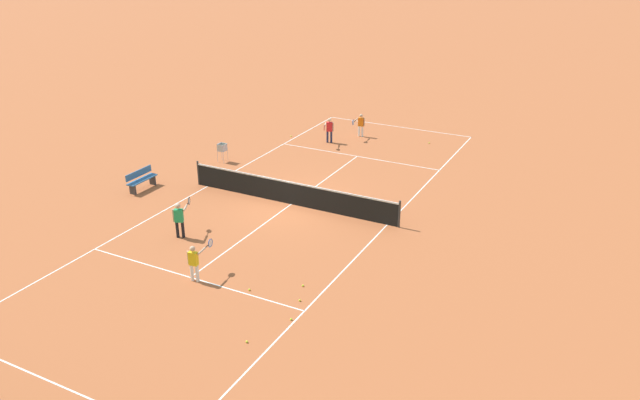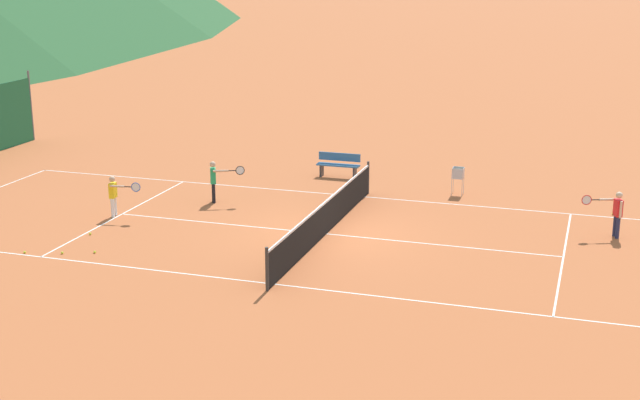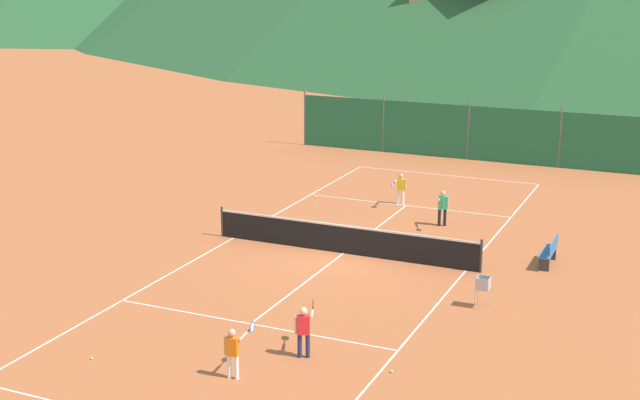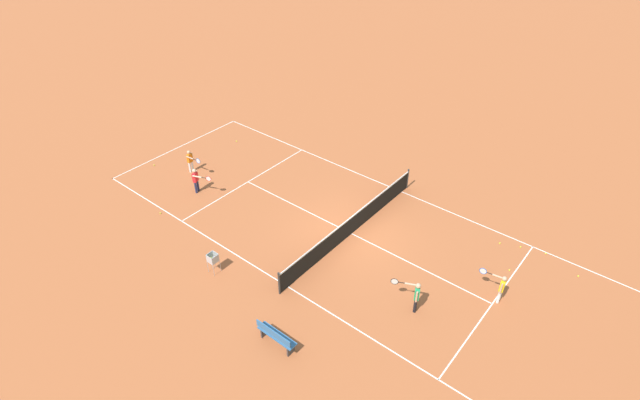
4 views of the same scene
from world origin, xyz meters
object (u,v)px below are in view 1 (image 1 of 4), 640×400
Objects in this scene: player_far_baseline at (329,129)px; tennis_ball_by_net_left at (249,290)px; tennis_net at (291,193)px; ball_hopper at (222,149)px; player_far_service at (195,260)px; tennis_ball_by_net_right at (429,143)px; player_near_service at (180,217)px; tennis_ball_alley_right at (360,124)px; tennis_ball_near_corner at (303,286)px; courtside_bench at (141,179)px; tennis_ball_far_corner at (291,319)px; tennis_ball_service_box at (247,342)px; tennis_ball_mid_court at (291,136)px; player_near_baseline at (360,124)px; tennis_ball_alley_left at (300,300)px.

player_far_baseline reaches higher than tennis_ball_by_net_left.
tennis_net reaches higher than ball_hopper.
player_far_service is 18.55× the size of tennis_ball_by_net_right.
tennis_ball_alley_right is at bearing -90.11° from player_near_service.
tennis_ball_near_corner is at bearing 123.06° from tennis_net.
courtside_bench is (6.62, -4.92, -0.26)m from player_far_service.
player_near_service reaches higher than tennis_ball_near_corner.
tennis_ball_far_corner is at bearing 112.73° from player_far_baseline.
player_far_service is at bearing 82.37° from tennis_ball_by_net_right.
tennis_ball_service_box is at bearing 148.37° from player_far_service.
player_far_baseline is 2.35m from tennis_ball_mid_court.
player_far_baseline reaches higher than player_far_service.
player_far_service is 16.48m from tennis_ball_by_net_right.
player_near_baseline is at bearing 113.83° from tennis_ball_alley_right.
tennis_ball_by_net_right is at bearing -107.72° from player_near_service.
tennis_ball_mid_court is (8.09, -13.61, 0.00)m from tennis_ball_alley_left.
player_near_service is at bearing 147.27° from courtside_bench.
player_far_baseline is 19.57× the size of tennis_ball_mid_court.
tennis_ball_mid_court is 4.93m from ball_hopper.
tennis_net is 9.37m from player_near_baseline.
player_far_baseline is 19.57× the size of tennis_ball_by_net_left.
tennis_ball_by_net_right is at bearing -104.01° from tennis_net.
player_far_service is 17.93m from tennis_ball_alley_right.
tennis_net is 4.76m from player_near_service.
player_near_baseline is (1.14, -9.30, 0.21)m from tennis_net.
tennis_ball_far_corner is (-3.71, 0.52, -0.68)m from player_far_service.
player_near_service is (2.06, 4.28, 0.26)m from tennis_net.
tennis_ball_alley_right is at bearing -122.09° from tennis_ball_mid_court.
tennis_ball_near_corner is 1.00× the size of tennis_ball_by_net_right.
tennis_ball_mid_court is at bearing -60.13° from tennis_net.
tennis_ball_alley_left is at bearing 156.01° from courtside_bench.
tennis_ball_near_corner is at bearing 170.04° from player_near_service.
tennis_ball_near_corner is 10.45m from courtside_bench.
tennis_ball_mid_court is 4.39m from tennis_ball_alley_right.
player_near_service is at bearing 90.35° from player_far_baseline.
player_near_baseline reaches higher than ball_hopper.
player_near_baseline is at bearing -72.63° from tennis_ball_near_corner.
tennis_net is 139.09× the size of tennis_ball_alley_left.
tennis_ball_far_corner is (-3.98, 6.97, -0.47)m from tennis_net.
tennis_ball_mid_court is 0.07× the size of ball_hopper.
player_near_baseline is 15.84m from tennis_ball_by_net_left.
player_far_service is at bearing 99.71° from player_far_baseline.
tennis_ball_by_net_left and tennis_ball_alley_right have the same top height.
player_near_baseline is at bearing -78.26° from tennis_ball_by_net_left.
player_far_baseline is at bearing 26.02° from tennis_ball_by_net_right.
tennis_ball_by_net_right is (0.95, -15.12, 0.00)m from tennis_ball_near_corner.
player_far_service is at bearing 95.13° from player_near_baseline.
player_far_baseline is 15.84m from tennis_ball_far_corner.
tennis_ball_near_corner is at bearing 159.16° from courtside_bench.
player_near_baseline is at bearing -72.37° from tennis_ball_alley_left.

